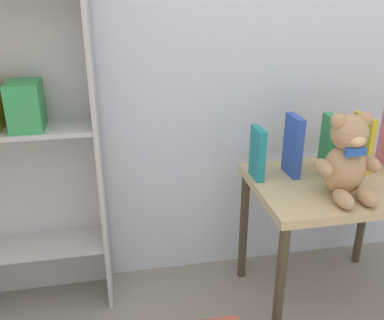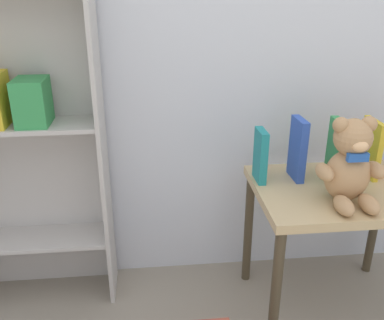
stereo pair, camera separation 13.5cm
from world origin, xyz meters
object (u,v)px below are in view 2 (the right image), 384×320
at_px(book_standing_blue, 298,149).
at_px(book_standing_yellow, 371,148).
at_px(display_table, 339,206).
at_px(book_standing_green, 336,150).
at_px(bookshelf_side, 15,101).
at_px(teddy_bear, 350,165).
at_px(book_standing_teal, 260,156).

relative_size(book_standing_blue, book_standing_yellow, 1.06).
relative_size(display_table, book_standing_blue, 2.66).
bearing_deg(book_standing_green, bookshelf_side, 174.88).
xyz_separation_m(book_standing_green, book_standing_yellow, (0.16, 0.01, -0.00)).
xyz_separation_m(bookshelf_side, book_standing_yellow, (1.45, -0.15, -0.20)).
height_order(teddy_bear, book_standing_blue, teddy_bear).
relative_size(book_standing_teal, book_standing_yellow, 0.90).
relative_size(display_table, book_standing_yellow, 2.82).
xyz_separation_m(book_standing_teal, book_standing_yellow, (0.47, 0.00, 0.01)).
xyz_separation_m(display_table, book_standing_blue, (-0.16, 0.11, 0.21)).
distance_m(display_table, teddy_bear, 0.26).
bearing_deg(display_table, book_standing_green, 90.00).
distance_m(bookshelf_side, book_standing_yellow, 1.47).
relative_size(bookshelf_side, display_table, 2.41).
height_order(display_table, teddy_bear, teddy_bear).
height_order(book_standing_teal, book_standing_yellow, book_standing_yellow).
bearing_deg(teddy_bear, book_standing_yellow, 48.07).
xyz_separation_m(bookshelf_side, book_standing_green, (1.29, -0.17, -0.20)).
bearing_deg(book_standing_blue, book_standing_teal, -179.33).
relative_size(teddy_bear, book_standing_green, 1.29).
xyz_separation_m(display_table, book_standing_green, (0.00, 0.09, 0.21)).
bearing_deg(book_standing_teal, teddy_bear, -38.09).
bearing_deg(book_standing_blue, book_standing_green, -8.93).
height_order(book_standing_green, book_standing_yellow, book_standing_green).
distance_m(display_table, book_standing_yellow, 0.28).
height_order(bookshelf_side, book_standing_teal, bookshelf_side).
relative_size(display_table, teddy_bear, 2.10).
distance_m(book_standing_teal, book_standing_blue, 0.16).
xyz_separation_m(display_table, book_standing_yellow, (0.16, 0.11, 0.21)).
height_order(bookshelf_side, book_standing_green, bookshelf_side).
bearing_deg(book_standing_teal, bookshelf_side, 170.03).
bearing_deg(display_table, book_standing_teal, 161.53).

